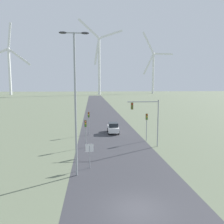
% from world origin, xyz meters
% --- Properties ---
extents(ground_plane, '(600.00, 600.00, 0.00)m').
position_xyz_m(ground_plane, '(0.00, 0.00, 0.00)').
color(ground_plane, '#667056').
extents(road_surface, '(10.00, 240.00, 0.01)m').
position_xyz_m(road_surface, '(0.00, 48.00, 0.00)').
color(road_surface, '#38383D').
rests_on(road_surface, ground).
extents(streetlamp, '(2.57, 0.32, 12.78)m').
position_xyz_m(streetlamp, '(-4.38, 6.02, 7.68)').
color(streetlamp, '#93999E').
rests_on(streetlamp, ground).
extents(stop_sign_near, '(0.81, 0.07, 2.47)m').
position_xyz_m(stop_sign_near, '(-3.20, 7.72, 1.73)').
color(stop_sign_near, '#93999E').
rests_on(stop_sign_near, ground).
extents(traffic_light_post_near_left, '(0.28, 0.33, 3.70)m').
position_xyz_m(traffic_light_post_near_left, '(-3.77, 15.14, 2.71)').
color(traffic_light_post_near_left, '#93999E').
rests_on(traffic_light_post_near_left, ground).
extents(traffic_light_post_near_right, '(0.28, 0.34, 4.12)m').
position_xyz_m(traffic_light_post_near_right, '(5.13, 17.75, 3.01)').
color(traffic_light_post_near_right, '#93999E').
rests_on(traffic_light_post_near_right, ground).
extents(traffic_light_post_mid_left, '(0.28, 0.34, 3.89)m').
position_xyz_m(traffic_light_post_mid_left, '(-3.45, 22.59, 2.85)').
color(traffic_light_post_mid_left, '#93999E').
rests_on(traffic_light_post_mid_left, ground).
extents(traffic_light_mast_overhead, '(4.24, 0.34, 6.35)m').
position_xyz_m(traffic_light_mast_overhead, '(4.49, 14.74, 4.48)').
color(traffic_light_mast_overhead, '#93999E').
rests_on(traffic_light_mast_overhead, ground).
extents(car_approaching, '(1.91, 4.15, 1.83)m').
position_xyz_m(car_approaching, '(0.76, 23.78, 0.91)').
color(car_approaching, white).
rests_on(car_approaching, ground).
extents(wind_turbine_far_left, '(39.41, 2.60, 62.38)m').
position_xyz_m(wind_turbine_far_left, '(-74.49, 189.02, 25.67)').
color(wind_turbine_far_left, white).
rests_on(wind_turbine_far_left, ground).
extents(wind_turbine_left, '(39.98, 8.82, 65.60)m').
position_xyz_m(wind_turbine_left, '(4.29, 186.15, 31.14)').
color(wind_turbine_left, white).
rests_on(wind_turbine_left, ground).
extents(wind_turbine_center, '(36.46, 11.62, 62.35)m').
position_xyz_m(wind_turbine_center, '(61.86, 213.46, 26.58)').
color(wind_turbine_center, white).
rests_on(wind_turbine_center, ground).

